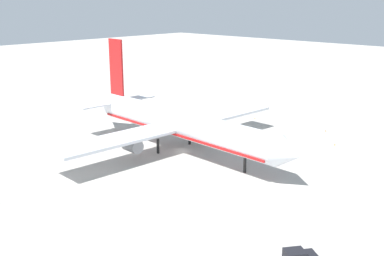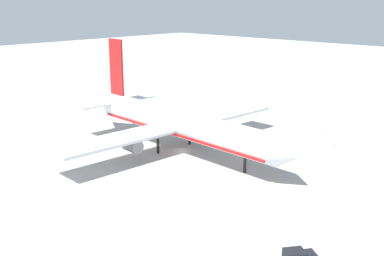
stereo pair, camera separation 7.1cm
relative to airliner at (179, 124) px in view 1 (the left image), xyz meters
The scene contains 6 objects.
ground_plane 7.13m from the airliner, ahead, with size 600.00×600.00×0.00m, color #ADA8A0.
airliner is the anchor object (origin of this frame).
baggage_cart_0 48.38m from the airliner, 155.94° to the left, with size 3.20×2.30×1.32m.
traffic_cone_0 42.01m from the airliner, 49.14° to the left, with size 0.36×0.36×0.55m, color orange.
traffic_cone_1 46.49m from the airliner, 65.96° to the left, with size 0.36×0.36×0.55m, color orange.
traffic_cone_3 40.76m from the airliner, 97.49° to the left, with size 0.36×0.36×0.55m, color orange.
Camera 1 is at (81.04, -81.30, 37.82)m, focal length 44.30 mm.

